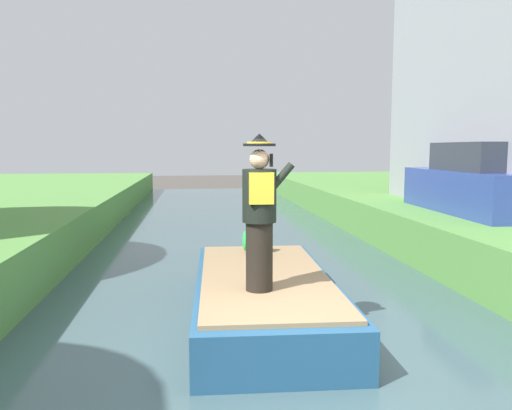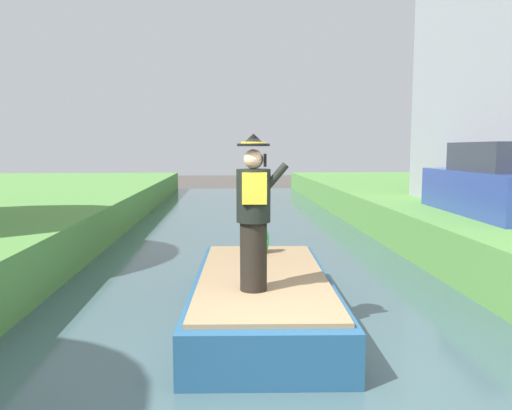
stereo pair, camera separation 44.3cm
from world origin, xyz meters
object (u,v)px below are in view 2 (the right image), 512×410
(boat, at_px, (263,296))
(parked_car_blue, at_px, (498,184))
(person_pirate, at_px, (254,213))
(parrot_plush, at_px, (258,238))

(boat, bearing_deg, parked_car_blue, 34.32)
(boat, distance_m, person_pirate, 1.46)
(person_pirate, relative_size, parrot_plush, 3.25)
(boat, height_order, parked_car_blue, parked_car_blue)
(parked_car_blue, bearing_deg, boat, -145.68)
(person_pirate, bearing_deg, parrot_plush, 96.00)
(parrot_plush, bearing_deg, boat, -90.89)
(person_pirate, height_order, parrot_plush, person_pirate)
(person_pirate, distance_m, parked_car_blue, 6.84)
(boat, distance_m, parked_car_blue, 6.38)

